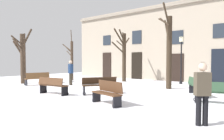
# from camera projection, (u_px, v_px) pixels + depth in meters

# --- Properties ---
(ground_plane) EXTENTS (29.80, 29.80, 0.00)m
(ground_plane) POSITION_uv_depth(u_px,v_px,m) (97.00, 89.00, 12.61)
(ground_plane) COLOR white
(building_facade) EXTENTS (18.62, 0.60, 6.71)m
(building_facade) POSITION_uv_depth(u_px,v_px,m) (155.00, 43.00, 18.56)
(building_facade) COLOR tan
(building_facade) RESTS_ON ground
(tree_left_of_center) EXTENTS (1.84, 2.12, 4.34)m
(tree_left_of_center) POSITION_uv_depth(u_px,v_px,m) (23.00, 55.00, 15.59)
(tree_left_of_center) COLOR #423326
(tree_left_of_center) RESTS_ON ground
(tree_near_facade) EXTENTS (1.44, 2.39, 5.02)m
(tree_near_facade) POSITION_uv_depth(u_px,v_px,m) (169.00, 48.00, 12.54)
(tree_near_facade) COLOR #382B1E
(tree_near_facade) RESTS_ON ground
(tree_center) EXTENTS (1.41, 0.83, 4.69)m
(tree_center) POSITION_uv_depth(u_px,v_px,m) (72.00, 59.00, 18.58)
(tree_center) COLOR #423326
(tree_center) RESTS_ON ground
(tree_right_of_center) EXTENTS (0.89, 2.51, 4.33)m
(tree_right_of_center) POSITION_uv_depth(u_px,v_px,m) (124.00, 55.00, 17.10)
(tree_right_of_center) COLOR #382B1E
(tree_right_of_center) RESTS_ON ground
(streetlamp) EXTENTS (0.30, 0.30, 3.58)m
(streetlamp) POSITION_uv_depth(u_px,v_px,m) (181.00, 55.00, 15.21)
(streetlamp) COLOR black
(streetlamp) RESTS_ON ground
(litter_bin) EXTENTS (0.43, 0.43, 0.86)m
(litter_bin) POSITION_uv_depth(u_px,v_px,m) (208.00, 82.00, 12.32)
(litter_bin) COLOR #4C1E19
(litter_bin) RESTS_ON ground
(bench_far_corner) EXTENTS (0.71, 1.76, 0.89)m
(bench_far_corner) POSITION_uv_depth(u_px,v_px,m) (37.00, 78.00, 14.74)
(bench_far_corner) COLOR brown
(bench_far_corner) RESTS_ON ground
(bench_back_to_back_right) EXTENTS (1.77, 0.66, 0.88)m
(bench_back_to_back_right) POSITION_uv_depth(u_px,v_px,m) (53.00, 85.00, 10.43)
(bench_back_to_back_right) COLOR #51331E
(bench_back_to_back_right) RESTS_ON ground
(bench_by_litter_bin) EXTENTS (1.59, 0.81, 0.92)m
(bench_by_litter_bin) POSITION_uv_depth(u_px,v_px,m) (107.00, 93.00, 8.02)
(bench_by_litter_bin) COLOR #51331E
(bench_by_litter_bin) RESTS_ON ground
(bench_near_lamp) EXTENTS (1.43, 1.81, 0.87)m
(bench_near_lamp) POSITION_uv_depth(u_px,v_px,m) (100.00, 85.00, 10.55)
(bench_near_lamp) COLOR #3D2819
(bench_near_lamp) RESTS_ON ground
(bench_near_center_tree) EXTENTS (1.59, 0.85, 0.89)m
(bench_near_center_tree) POSITION_uv_depth(u_px,v_px,m) (214.00, 92.00, 8.15)
(bench_near_center_tree) COLOR #2D4C33
(bench_near_center_tree) RESTS_ON ground
(bench_back_to_back_left) EXTENTS (1.37, 1.71, 0.90)m
(bench_back_to_back_left) POSITION_uv_depth(u_px,v_px,m) (197.00, 86.00, 10.12)
(bench_back_to_back_left) COLOR #2D4C33
(bench_back_to_back_left) RESTS_ON ground
(person_crossing_plaza) EXTENTS (0.43, 0.41, 1.65)m
(person_crossing_plaza) POSITION_uv_depth(u_px,v_px,m) (202.00, 91.00, 5.34)
(person_crossing_plaza) COLOR black
(person_crossing_plaza) RESTS_ON ground
(person_strolling) EXTENTS (0.42, 0.30, 1.76)m
(person_strolling) POSITION_uv_depth(u_px,v_px,m) (71.00, 71.00, 14.53)
(person_strolling) COLOR #2D271E
(person_strolling) RESTS_ON ground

